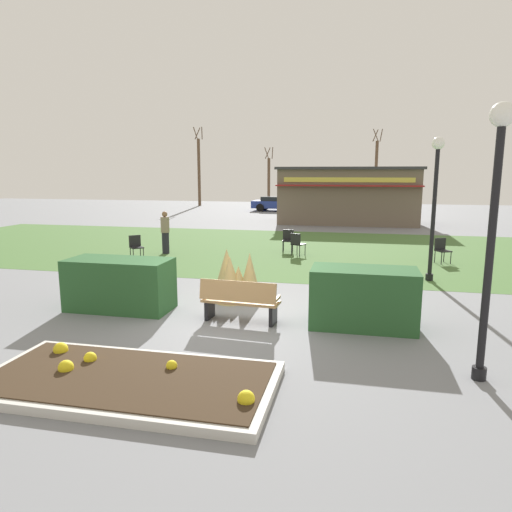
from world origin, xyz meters
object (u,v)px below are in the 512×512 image
object	(u,v)px
lamppost_near	(494,211)
lamppost_mid	(435,192)
trash_bin	(124,283)
tree_left_bg	(199,171)
cafe_chair_west	(442,248)
cafe_chair_east	(136,245)
cafe_chair_north	(288,239)
food_kiosk	(348,195)
tree_center_bg	(269,180)
parked_car_west_slot	(278,203)
cafe_chair_center	(297,242)
parked_car_center_slot	(339,204)
park_bench	(240,301)
tree_right_bg	(376,172)
person_strolling	(165,232)

from	to	relation	value
lamppost_near	lamppost_mid	bearing A→B (deg)	88.21
lamppost_mid	trash_bin	size ratio (longest dim) A/B	4.82
tree_left_bg	lamppost_mid	bearing A→B (deg)	-58.78
trash_bin	cafe_chair_west	xyz separation A→B (m)	(8.75, 6.90, 0.09)
cafe_chair_east	cafe_chair_north	bearing A→B (deg)	28.72
food_kiosk	tree_center_bg	xyz separation A→B (m)	(-8.18, 16.23, 0.67)
lamppost_mid	tree_center_bg	xyz separation A→B (m)	(-11.00, 31.73, -0.20)
tree_center_bg	parked_car_west_slot	bearing A→B (deg)	-74.05
tree_center_bg	tree_left_bg	bearing A→B (deg)	-150.04
food_kiosk	cafe_chair_north	distance (m)	11.54
food_kiosk	lamppost_mid	bearing A→B (deg)	-79.70
parked_car_west_slot	tree_left_bg	bearing A→B (deg)	152.23
lamppost_near	cafe_chair_east	distance (m)	13.18
cafe_chair_east	cafe_chair_center	world-z (taller)	same
cafe_chair_center	tree_left_bg	world-z (taller)	tree_left_bg
cafe_chair_west	tree_left_bg	world-z (taller)	tree_left_bg
cafe_chair_west	parked_car_center_slot	bearing A→B (deg)	102.08
tree_center_bg	cafe_chair_east	bearing A→B (deg)	-88.57
food_kiosk	parked_car_west_slot	xyz separation A→B (m)	(-5.92, 8.31, -1.13)
park_bench	lamppost_mid	xyz separation A→B (m)	(4.61, 5.05, 2.17)
tree_left_bg	tree_center_bg	world-z (taller)	tree_left_bg
lamppost_near	lamppost_mid	distance (m)	6.98
parked_car_center_slot	tree_right_bg	size ratio (longest dim) A/B	0.60
park_bench	cafe_chair_east	world-z (taller)	park_bench
lamppost_mid	parked_car_west_slot	bearing A→B (deg)	110.15
cafe_chair_west	cafe_chair_north	bearing A→B (deg)	167.74
lamppost_near	lamppost_mid	size ratio (longest dim) A/B	1.00
lamppost_near	trash_bin	bearing A→B (deg)	158.41
trash_bin	food_kiosk	bearing A→B (deg)	75.22
cafe_chair_center	lamppost_mid	bearing A→B (deg)	-36.32
food_kiosk	parked_car_center_slot	size ratio (longest dim) A/B	2.06
trash_bin	cafe_chair_center	world-z (taller)	cafe_chair_center
trash_bin	cafe_chair_west	world-z (taller)	cafe_chair_west
food_kiosk	tree_left_bg	xyz separation A→B (m)	(-14.28, 12.72, 1.54)
lamppost_near	parked_car_center_slot	distance (m)	31.04
cafe_chair_north	cafe_chair_west	bearing A→B (deg)	-12.26
food_kiosk	tree_right_bg	xyz separation A→B (m)	(2.17, 15.65, 1.42)
trash_bin	person_strolling	size ratio (longest dim) A/B	0.52
food_kiosk	person_strolling	xyz separation A→B (m)	(-6.82, -12.83, -0.91)
food_kiosk	tree_right_bg	bearing A→B (deg)	82.11
cafe_chair_north	tree_center_bg	xyz separation A→B (m)	(-6.07, 27.51, 1.92)
cafe_chair_west	parked_car_west_slot	world-z (taller)	parked_car_west_slot
lamppost_near	parked_car_center_slot	world-z (taller)	lamppost_near
lamppost_mid	food_kiosk	world-z (taller)	lamppost_mid
cafe_chair_east	tree_center_bg	distance (m)	30.49
person_strolling	cafe_chair_east	bearing A→B (deg)	-78.26
lamppost_near	parked_car_center_slot	xyz separation A→B (m)	(-3.43, 30.79, -2.01)
cafe_chair_center	parked_car_center_slot	size ratio (longest dim) A/B	0.21
cafe_chair_east	lamppost_mid	bearing A→B (deg)	-7.31
lamppost_mid	cafe_chair_west	bearing A→B (deg)	74.80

